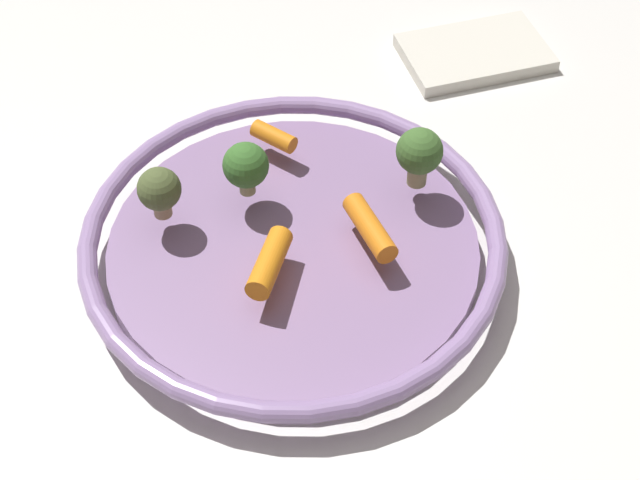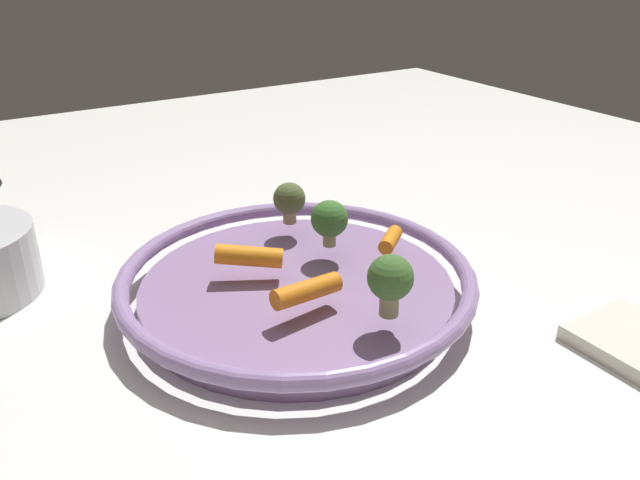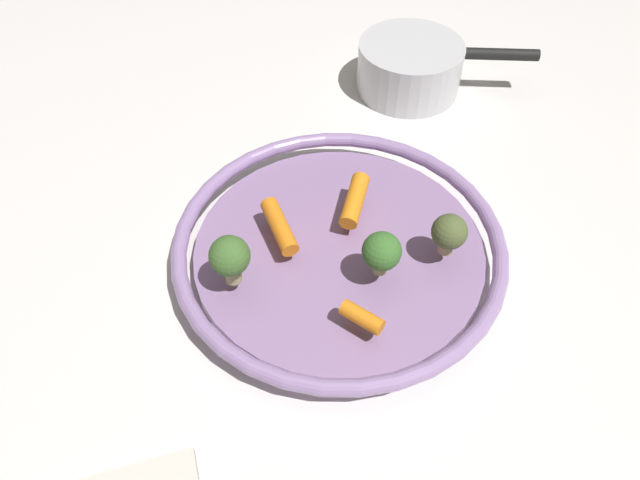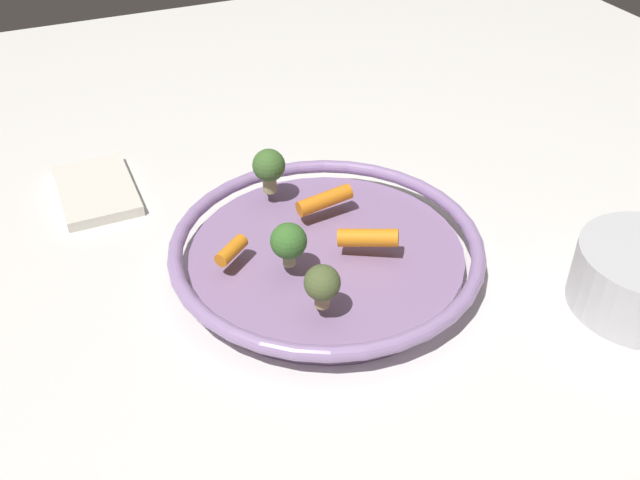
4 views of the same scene
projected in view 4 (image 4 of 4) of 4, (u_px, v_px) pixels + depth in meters
ground_plane at (326, 266)px, 0.81m from camera, size 1.82×1.82×0.00m
serving_bowl at (326, 252)px, 0.80m from camera, size 0.35×0.35×0.04m
baby_carrot_right at (325, 200)px, 0.83m from camera, size 0.03×0.07×0.02m
baby_carrot_near_rim at (231, 250)px, 0.76m from camera, size 0.04×0.04×0.02m
baby_carrot_back at (368, 238)px, 0.77m from camera, size 0.05×0.07×0.03m
broccoli_floret_mid at (322, 284)px, 0.69m from camera, size 0.04×0.04×0.05m
broccoli_floret_edge at (269, 167)px, 0.85m from camera, size 0.04×0.04×0.06m
broccoli_floret_large at (289, 242)px, 0.74m from camera, size 0.04×0.04×0.05m
dish_towel at (96, 190)px, 0.93m from camera, size 0.15×0.09×0.01m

